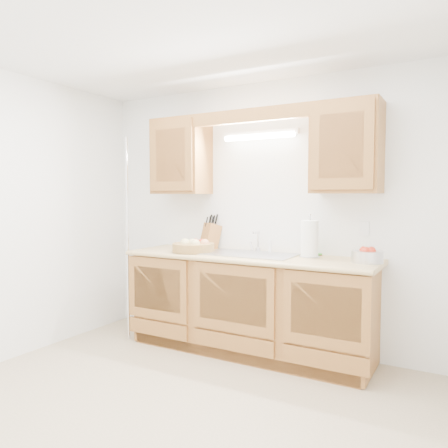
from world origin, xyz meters
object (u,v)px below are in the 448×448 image
Objects in this scene: knife_block at (211,236)px; paper_towel at (310,239)px; fruit_basket at (194,246)px; apple_bowl at (367,256)px.

knife_block is 0.95× the size of paper_towel.
knife_block is at bearing 172.38° from paper_towel.
paper_towel is (1.08, 0.17, 0.10)m from fruit_basket.
fruit_basket is 0.32m from knife_block.
knife_block is at bearing 173.00° from apple_bowl.
paper_towel is at bearing 174.37° from apple_bowl.
fruit_basket is at bearing -175.65° from apple_bowl.
fruit_basket is 1.58m from apple_bowl.
paper_towel reaches higher than knife_block.
paper_towel is (1.08, -0.14, 0.03)m from knife_block.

